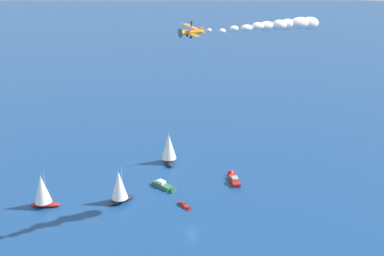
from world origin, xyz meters
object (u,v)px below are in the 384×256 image
(motorboat_far_port, at_px, (165,186))
(biplane_lead, at_px, (191,32))
(motorboat_offshore, at_px, (234,179))
(sailboat_inshore, at_px, (119,187))
(motorboat_mid_cluster, at_px, (185,206))
(sailboat_near_centre, at_px, (169,148))
(sailboat_trailing, at_px, (42,191))
(wingwalker_lead, at_px, (191,23))

(motorboat_far_port, distance_m, biplane_lead, 63.13)
(biplane_lead, bearing_deg, motorboat_far_port, -48.56)
(motorboat_far_port, distance_m, motorboat_offshore, 24.96)
(motorboat_far_port, bearing_deg, sailboat_inshore, 56.80)
(motorboat_mid_cluster, bearing_deg, motorboat_offshore, -110.37)
(sailboat_near_centre, bearing_deg, sailboat_trailing, 63.97)
(motorboat_offshore, xyz_separation_m, biplane_lead, (1.64, 35.68, 56.53))
(sailboat_near_centre, height_order, sailboat_trailing, sailboat_near_centre)
(sailboat_inshore, distance_m, wingwalker_lead, 61.10)
(sailboat_near_centre, xyz_separation_m, sailboat_inshore, (1.35, 34.43, -0.45))
(motorboat_far_port, bearing_deg, sailboat_near_centre, -68.21)
(sailboat_near_centre, relative_size, sailboat_inshore, 1.08)
(motorboat_mid_cluster, relative_size, biplane_lead, 0.81)
(sailboat_near_centre, xyz_separation_m, motorboat_mid_cluster, (-19.44, 29.09, -5.68))
(motorboat_offshore, bearing_deg, motorboat_far_port, 36.00)
(motorboat_far_port, bearing_deg, motorboat_offshore, -144.00)
(sailboat_trailing, bearing_deg, sailboat_inshore, -151.12)
(sailboat_near_centre, relative_size, motorboat_far_port, 1.31)
(wingwalker_lead, bearing_deg, motorboat_offshore, -92.35)
(sailboat_inshore, bearing_deg, biplane_lead, 166.56)
(sailboat_near_centre, height_order, motorboat_far_port, sailboat_near_centre)
(sailboat_near_centre, height_order, sailboat_inshore, sailboat_near_centre)
(wingwalker_lead, bearing_deg, biplane_lead, -40.69)
(sailboat_near_centre, relative_size, wingwalker_lead, 8.74)
(sailboat_near_centre, height_order, motorboat_offshore, sailboat_near_centre)
(sailboat_trailing, distance_m, wingwalker_lead, 73.13)
(sailboat_inshore, bearing_deg, motorboat_far_port, -123.20)
(sailboat_near_centre, height_order, wingwalker_lead, wingwalker_lead)
(biplane_lead, bearing_deg, sailboat_near_centre, -57.11)
(sailboat_near_centre, bearing_deg, motorboat_far_port, 111.79)
(motorboat_offshore, height_order, motorboat_mid_cluster, motorboat_offshore)
(motorboat_far_port, relative_size, biplane_lead, 1.50)
(sailboat_near_centre, relative_size, biplane_lead, 1.97)
(sailboat_near_centre, distance_m, motorboat_far_port, 22.29)
(motorboat_offshore, xyz_separation_m, motorboat_mid_cluster, (8.79, 23.67, -0.37))
(motorboat_far_port, distance_m, sailboat_trailing, 40.42)
(motorboat_mid_cluster, bearing_deg, sailboat_trailing, 22.08)
(motorboat_mid_cluster, bearing_deg, wingwalker_lead, 121.01)
(sailboat_inshore, relative_size, motorboat_mid_cluster, 2.25)
(motorboat_offshore, height_order, wingwalker_lead, wingwalker_lead)
(motorboat_offshore, height_order, biplane_lead, biplane_lead)
(motorboat_offshore, distance_m, wingwalker_lead, 68.77)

